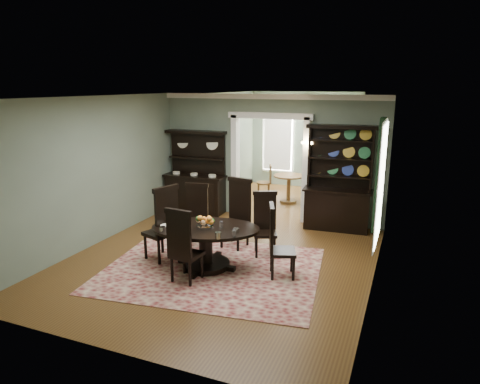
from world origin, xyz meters
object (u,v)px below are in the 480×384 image
(sideboard, at_px, (196,184))
(parlor_table, at_px, (289,185))
(dining_table, at_px, (206,239))
(welsh_dresser, at_px, (338,192))

(sideboard, relative_size, parlor_table, 2.49)
(dining_table, xyz_separation_m, welsh_dresser, (1.81, 3.04, 0.32))
(dining_table, distance_m, sideboard, 3.55)
(sideboard, bearing_deg, dining_table, -60.44)
(welsh_dresser, bearing_deg, parlor_table, 128.81)
(parlor_table, bearing_deg, welsh_dresser, -47.13)
(sideboard, height_order, parlor_table, sideboard)
(dining_table, bearing_deg, welsh_dresser, 43.55)
(dining_table, bearing_deg, sideboard, 104.84)
(dining_table, xyz_separation_m, parlor_table, (0.18, 4.80, -0.02))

